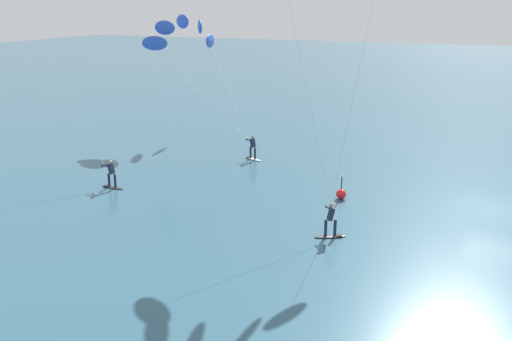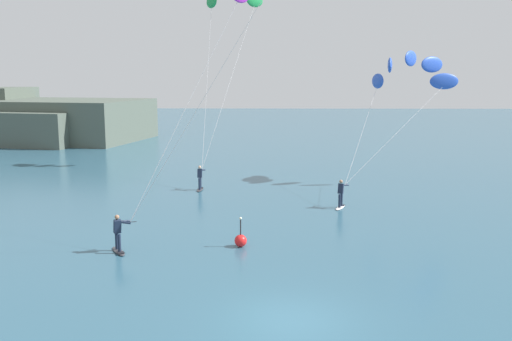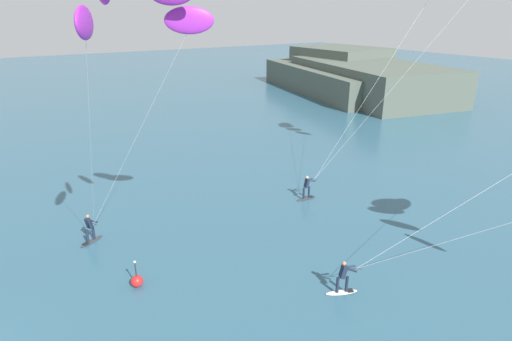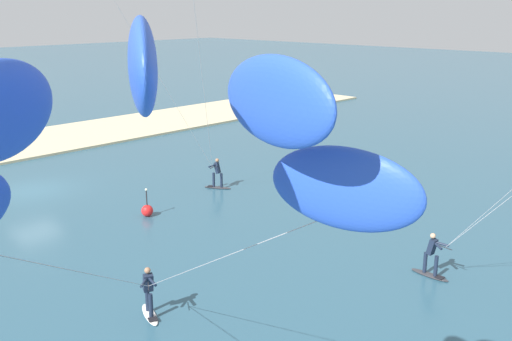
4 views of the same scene
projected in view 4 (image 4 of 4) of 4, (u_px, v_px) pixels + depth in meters
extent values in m
plane|color=#2D566B|center=(32.00, 191.00, 31.44)|extent=(240.00, 240.00, 0.00)
ellipsoid|color=#333338|center=(218.00, 187.00, 31.89)|extent=(1.06, 1.48, 0.08)
cube|color=black|center=(210.00, 186.00, 31.98)|extent=(0.39, 0.39, 0.02)
cylinder|color=#192338|center=(221.00, 180.00, 31.73)|extent=(0.14, 0.14, 0.78)
cylinder|color=#192338|center=(214.00, 180.00, 31.83)|extent=(0.14, 0.14, 0.78)
cube|color=#192338|center=(217.00, 168.00, 31.59)|extent=(0.42, 0.43, 0.63)
sphere|color=#9E7051|center=(217.00, 160.00, 31.48)|extent=(0.20, 0.20, 0.20)
cylinder|color=black|center=(212.00, 167.00, 31.07)|extent=(0.53, 0.21, 0.03)
cylinder|color=#192338|center=(217.00, 166.00, 31.26)|extent=(0.51, 0.46, 0.15)
cylinder|color=#192338|center=(213.00, 166.00, 31.35)|extent=(0.60, 0.12, 0.15)
cylinder|color=#B2B2B7|center=(159.00, 77.00, 27.68)|extent=(6.21, 0.33, 10.04)
cylinder|color=#B2B2B7|center=(203.00, 80.00, 26.74)|extent=(4.67, 4.14, 10.04)
ellipsoid|color=#333338|center=(430.00, 275.00, 21.44)|extent=(0.43, 1.51, 0.08)
cube|color=black|center=(440.00, 277.00, 21.14)|extent=(0.30, 0.29, 0.02)
cylinder|color=#192338|center=(425.00, 262.00, 21.48)|extent=(0.14, 0.14, 0.78)
cylinder|color=#192338|center=(436.00, 266.00, 21.17)|extent=(0.14, 0.14, 0.78)
cube|color=#192338|center=(432.00, 247.00, 21.14)|extent=(0.31, 0.33, 0.63)
sphere|color=tan|center=(433.00, 236.00, 21.03)|extent=(0.20, 0.20, 0.20)
cylinder|color=black|center=(445.00, 248.00, 20.68)|extent=(0.11, 0.55, 0.03)
cylinder|color=#192338|center=(441.00, 244.00, 20.94)|extent=(0.22, 0.61, 0.15)
cylinder|color=#192338|center=(437.00, 245.00, 20.82)|extent=(0.38, 0.56, 0.15)
ellipsoid|color=white|center=(150.00, 314.00, 18.67)|extent=(0.91, 1.52, 0.08)
cube|color=black|center=(153.00, 319.00, 18.29)|extent=(0.37, 0.37, 0.02)
cylinder|color=#192338|center=(148.00, 299.00, 18.75)|extent=(0.14, 0.14, 0.78)
cylinder|color=#192338|center=(151.00, 305.00, 18.36)|extent=(0.14, 0.14, 0.78)
cube|color=#192338|center=(148.00, 283.00, 18.37)|extent=(0.40, 0.41, 0.63)
sphere|color=#9E7051|center=(147.00, 270.00, 18.26)|extent=(0.20, 0.20, 0.20)
cylinder|color=black|center=(148.00, 286.00, 17.81)|extent=(0.33, 0.47, 0.03)
cylinder|color=#192338|center=(152.00, 281.00, 18.08)|extent=(0.22, 0.61, 0.15)
cylinder|color=#192338|center=(144.00, 282.00, 18.04)|extent=(0.55, 0.41, 0.15)
ellipsoid|color=blue|center=(0.00, 110.00, 6.31)|extent=(1.95, 1.43, 1.10)
ellipsoid|color=blue|center=(142.00, 66.00, 6.50)|extent=(1.46, 1.93, 1.10)
ellipsoid|color=blue|center=(276.00, 101.00, 6.92)|extent=(0.75, 2.14, 1.10)
ellipsoid|color=blue|center=(344.00, 189.00, 7.41)|extent=(0.71, 2.14, 1.10)
cylinder|color=#B2B2B7|center=(90.00, 274.00, 12.16)|extent=(7.58, 6.78, 5.69)
cylinder|color=#B2B2B7|center=(206.00, 264.00, 12.65)|extent=(3.55, 9.52, 5.69)
sphere|color=red|center=(147.00, 211.00, 27.53)|extent=(0.56, 0.56, 0.56)
cylinder|color=#262628|center=(147.00, 198.00, 27.36)|extent=(0.06, 0.06, 0.70)
sphere|color=#F2F2CC|center=(146.00, 190.00, 27.25)|extent=(0.12, 0.12, 0.12)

